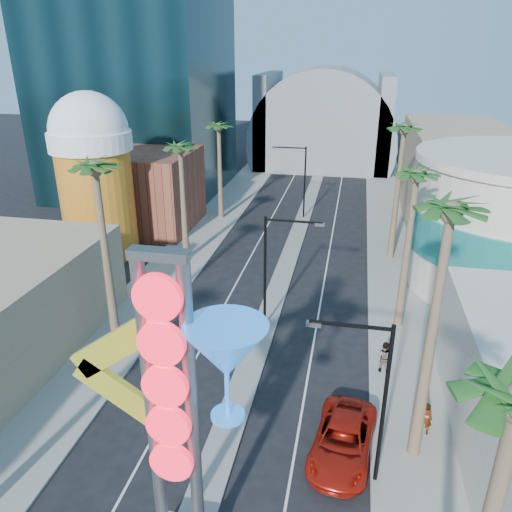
{
  "coord_description": "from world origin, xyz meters",
  "views": [
    {
      "loc": [
        5.27,
        -9.24,
        17.86
      ],
      "look_at": [
        -0.51,
        19.52,
        5.46
      ],
      "focal_mm": 35.0,
      "sensor_mm": 36.0,
      "label": 1
    }
  ],
  "objects_px": {
    "red_pickup": "(343,440)",
    "pedestrian_a": "(426,418)",
    "pedestrian_b": "(384,357)",
    "neon_sign": "(195,404)"
  },
  "relations": [
    {
      "from": "red_pickup",
      "to": "pedestrian_a",
      "type": "distance_m",
      "value": 4.43
    },
    {
      "from": "red_pickup",
      "to": "pedestrian_b",
      "type": "xyz_separation_m",
      "value": [
        2.09,
        6.87,
        0.32
      ]
    },
    {
      "from": "pedestrian_b",
      "to": "neon_sign",
      "type": "bearing_deg",
      "value": 82.92
    },
    {
      "from": "neon_sign",
      "to": "pedestrian_a",
      "type": "distance_m",
      "value": 13.72
    },
    {
      "from": "neon_sign",
      "to": "red_pickup",
      "type": "relative_size",
      "value": 2.16
    },
    {
      "from": "neon_sign",
      "to": "red_pickup",
      "type": "height_order",
      "value": "neon_sign"
    },
    {
      "from": "red_pickup",
      "to": "pedestrian_a",
      "type": "height_order",
      "value": "pedestrian_a"
    },
    {
      "from": "red_pickup",
      "to": "pedestrian_a",
      "type": "relative_size",
      "value": 3.29
    },
    {
      "from": "pedestrian_a",
      "to": "neon_sign",
      "type": "bearing_deg",
      "value": 62.99
    },
    {
      "from": "neon_sign",
      "to": "pedestrian_a",
      "type": "xyz_separation_m",
      "value": [
        8.79,
        8.46,
        -6.27
      ]
    }
  ]
}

